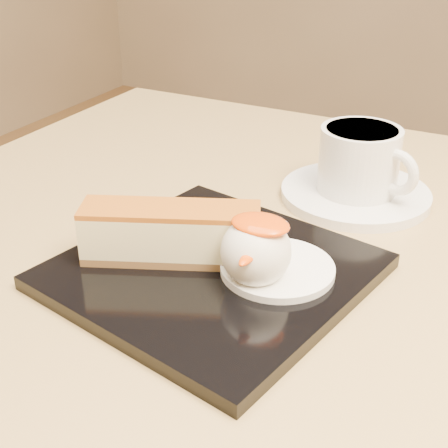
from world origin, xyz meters
The scene contains 9 objects.
table centered at (0.00, 0.00, 0.56)m, with size 0.80×0.80×0.72m.
dessert_plate centered at (-0.03, -0.03, 0.73)m, with size 0.22×0.22×0.01m, color black.
cheesecake centered at (-0.06, -0.04, 0.75)m, with size 0.15×0.09×0.05m.
cream_smear centered at (0.02, -0.02, 0.73)m, with size 0.09×0.09×0.01m, color white.
ice_cream_scoop centered at (0.01, -0.04, 0.76)m, with size 0.05×0.05×0.05m, color white.
mango_sauce centered at (0.01, -0.04, 0.78)m, with size 0.05×0.03×0.01m, color #EC4807.
mint_sprig centered at (-0.01, 0.01, 0.74)m, with size 0.03×0.02×0.00m.
saucer centered at (0.03, 0.16, 0.72)m, with size 0.15×0.15×0.01m, color white.
coffee_cup centered at (0.03, 0.16, 0.76)m, with size 0.10×0.08×0.06m.
Camera 1 is at (0.18, -0.40, 1.00)m, focal length 50.00 mm.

